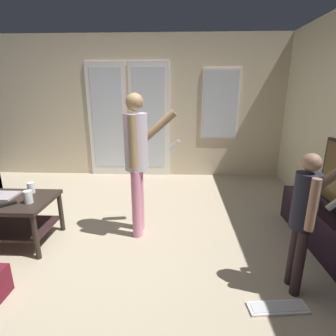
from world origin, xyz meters
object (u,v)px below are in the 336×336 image
Objects in this scene: person_adult at (137,154)px; dvd_remote_slim at (7,204)px; person_child at (305,213)px; cup_near_edge at (28,197)px; loose_keyboard at (278,308)px; cup_by_laptop at (31,188)px; coffee_table at (7,211)px.

person_adult is 9.05× the size of dvd_remote_slim.
person_child is 6.68× the size of dvd_remote_slim.
dvd_remote_slim is (-0.18, -0.07, -0.05)m from cup_near_edge.
dvd_remote_slim is at bearing 164.95° from loose_keyboard.
person_adult is at bearing 3.47° from cup_by_laptop.
cup_by_laptop reaches higher than loose_keyboard.
coffee_table is 7.54× the size of cup_near_edge.
loose_keyboard is 3.60× the size of cup_near_edge.
coffee_table is 0.37m from cup_near_edge.
cup_near_edge reaches higher than loose_keyboard.
cup_by_laptop is (-0.12, 0.27, -0.01)m from cup_near_edge.
loose_keyboard is at bearing -60.72° from dvd_remote_slim.
person_adult reaches higher than person_child.
coffee_table is 5.56× the size of dvd_remote_slim.
loose_keyboard is 2.65× the size of dvd_remote_slim.
dvd_remote_slim is at bearing -158.95° from cup_near_edge.
person_adult is 13.53× the size of cup_by_laptop.
person_adult reaches higher than loose_keyboard.
coffee_table is at bearing -168.93° from person_adult.
loose_keyboard is 2.54m from dvd_remote_slim.
loose_keyboard is (1.18, -1.05, -0.91)m from person_adult.
dvd_remote_slim is (-1.22, -0.41, -0.42)m from person_adult.
cup_by_laptop reaches higher than coffee_table.
cup_by_laptop is at bearing 114.19° from cup_near_edge.
person_child reaches higher than cup_by_laptop.
loose_keyboard is at bearing -41.64° from person_adult.
person_child is at bearing -54.93° from dvd_remote_slim.
cup_near_edge is at bearing 168.50° from person_child.
coffee_table is 0.24m from dvd_remote_slim.
dvd_remote_slim reaches higher than loose_keyboard.
coffee_table is at bearing 162.64° from loose_keyboard.
cup_by_laptop is (-2.34, 0.98, 0.54)m from loose_keyboard.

